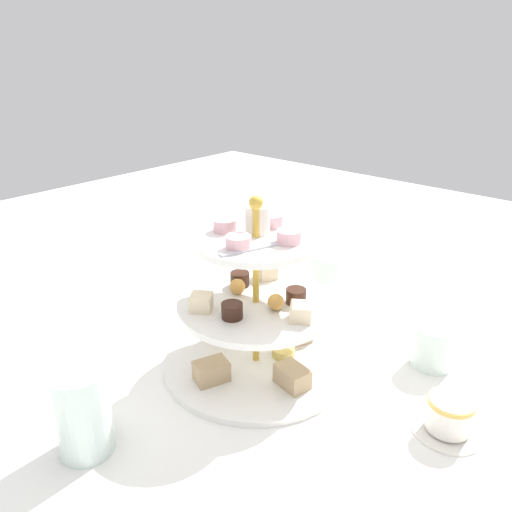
{
  "coord_description": "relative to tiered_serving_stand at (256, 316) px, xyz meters",
  "views": [
    {
      "loc": [
        -0.5,
        -0.44,
        0.47
      ],
      "look_at": [
        0.0,
        0.0,
        0.18
      ],
      "focal_mm": 35.54,
      "sensor_mm": 36.0,
      "label": 1
    }
  ],
  "objects": [
    {
      "name": "water_glass_tall_right",
      "position": [
        -0.27,
        0.04,
        -0.03
      ],
      "size": [
        0.07,
        0.07,
        0.11
      ],
      "primitive_type": "cylinder",
      "color": "silver",
      "rests_on": "ground_plane"
    },
    {
      "name": "butter_knife_left",
      "position": [
        -0.01,
        0.32,
        -0.08
      ],
      "size": [
        0.17,
        0.04,
        0.0
      ],
      "primitive_type": "cube",
      "rotation": [
        0.0,
        0.0,
        3.01
      ],
      "color": "silver",
      "rests_on": "ground_plane"
    },
    {
      "name": "water_glass_short_left",
      "position": [
        0.18,
        -0.21,
        -0.05
      ],
      "size": [
        0.06,
        0.06,
        0.07
      ],
      "primitive_type": "cylinder",
      "color": "silver",
      "rests_on": "ground_plane"
    },
    {
      "name": "ground_plane",
      "position": [
        -0.0,
        0.0,
        -0.09
      ],
      "size": [
        2.4,
        2.4,
        0.0
      ],
      "primitive_type": "plane",
      "color": "white"
    },
    {
      "name": "tiered_serving_stand",
      "position": [
        0.0,
        0.0,
        0.0
      ],
      "size": [
        0.29,
        0.29,
        0.27
      ],
      "color": "white",
      "rests_on": "ground_plane"
    },
    {
      "name": "teacup_with_saucer",
      "position": [
        0.05,
        -0.28,
        -0.06
      ],
      "size": [
        0.09,
        0.09,
        0.05
      ],
      "color": "white",
      "rests_on": "ground_plane"
    },
    {
      "name": "water_glass_mid_back",
      "position": [
        0.24,
        0.04,
        -0.04
      ],
      "size": [
        0.06,
        0.06,
        0.1
      ],
      "primitive_type": "cylinder",
      "color": "silver",
      "rests_on": "ground_plane"
    }
  ]
}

